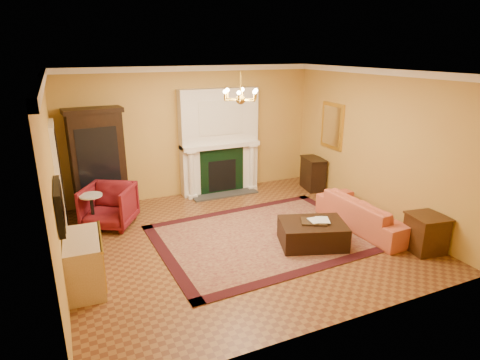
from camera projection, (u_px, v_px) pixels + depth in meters
floor at (241, 238)px, 7.48m from camera, size 6.00×5.50×0.02m
ceiling at (241, 71)px, 6.54m from camera, size 6.00×5.50×0.02m
wall_back at (193, 132)px, 9.40m from camera, size 6.00×0.02×3.00m
wall_front at (339, 218)px, 4.61m from camera, size 6.00×0.02×3.00m
wall_left at (53, 183)px, 5.84m from camera, size 0.02×5.50×3.00m
wall_right at (375, 144)px, 8.17m from camera, size 0.02×5.50×3.00m
fireplace at (219, 144)px, 9.57m from camera, size 1.90×0.70×2.50m
crown_molding at (219, 73)px, 7.39m from camera, size 6.00×5.50×0.12m
doorway at (59, 179)px, 7.48m from camera, size 0.08×1.05×2.10m
tv_panel at (59, 205)px, 5.39m from camera, size 0.09×0.95×0.58m
gilt_mirror at (332, 126)px, 9.33m from camera, size 0.06×0.76×1.05m
chandelier at (241, 96)px, 6.66m from camera, size 0.63×0.55×0.53m
oriental_rug at (264, 236)px, 7.52m from camera, size 4.05×3.11×0.02m
china_cabinet at (98, 163)px, 8.46m from camera, size 1.11×0.59×2.12m
wingback_armchair at (109, 204)px, 7.85m from camera, size 1.20×1.17×0.92m
pedestal_table at (93, 210)px, 7.62m from camera, size 0.42×0.42×0.75m
commode at (85, 263)px, 5.84m from camera, size 0.55×1.07×0.78m
coral_sofa at (367, 208)px, 7.77m from camera, size 0.70×2.15×0.83m
end_table at (426, 234)px, 6.91m from camera, size 0.62×0.62×0.63m
console_table at (313, 174)px, 9.99m from camera, size 0.51×0.75×0.77m
leather_ottoman at (312, 233)px, 7.14m from camera, size 1.33×1.14×0.42m
ottoman_tray at (314, 222)px, 7.08m from camera, size 0.55×0.51×0.03m
book_a at (310, 215)px, 6.98m from camera, size 0.19×0.04×0.26m
book_b at (317, 213)px, 7.03m from camera, size 0.21×0.11×0.30m
topiary_left at (197, 136)px, 9.23m from camera, size 0.15×0.15×0.41m
topiary_right at (240, 132)px, 9.65m from camera, size 0.15×0.15×0.39m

